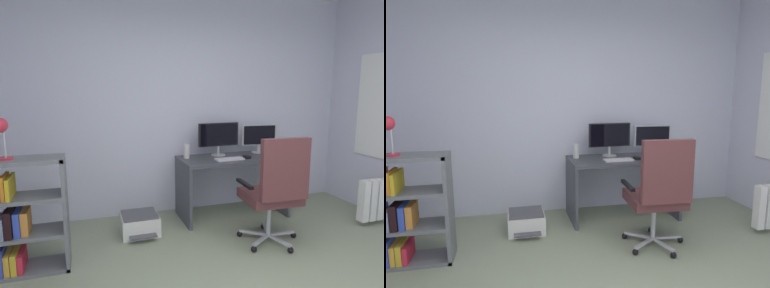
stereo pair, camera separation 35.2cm
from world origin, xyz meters
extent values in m
cube|color=silver|center=(0.00, 2.49, 1.39)|extent=(4.66, 0.10, 2.77)
cube|color=#41434B|center=(0.57, 2.03, 0.72)|extent=(1.30, 0.63, 0.04)
cube|color=#41434B|center=(-0.07, 2.03, 0.35)|extent=(0.04, 0.60, 0.71)
cube|color=#41434B|center=(1.20, 2.03, 0.35)|extent=(0.04, 0.60, 0.71)
cylinder|color=#B2B5B7|center=(0.45, 2.20, 0.75)|extent=(0.18, 0.18, 0.01)
cylinder|color=#B2B5B7|center=(0.45, 2.20, 0.81)|extent=(0.03, 0.03, 0.12)
cube|color=black|center=(0.45, 2.20, 1.01)|extent=(0.53, 0.06, 0.29)
cube|color=black|center=(0.45, 2.18, 1.01)|extent=(0.49, 0.03, 0.27)
cylinder|color=#B2B5B7|center=(1.02, 2.20, 0.75)|extent=(0.18, 0.18, 0.01)
cylinder|color=#B2B5B7|center=(1.02, 2.20, 0.81)|extent=(0.03, 0.03, 0.11)
cube|color=#B7BABC|center=(1.02, 2.20, 0.98)|extent=(0.47, 0.07, 0.26)
cube|color=black|center=(1.01, 2.18, 0.98)|extent=(0.44, 0.04, 0.24)
cube|color=silver|center=(0.47, 1.91, 0.75)|extent=(0.34, 0.14, 0.02)
cube|color=black|center=(0.70, 1.92, 0.76)|extent=(0.06, 0.10, 0.03)
cylinder|color=silver|center=(0.01, 2.15, 0.83)|extent=(0.07, 0.07, 0.17)
cube|color=#B7BABC|center=(0.77, 1.24, 0.07)|extent=(0.30, 0.05, 0.02)
sphere|color=black|center=(0.92, 1.23, 0.03)|extent=(0.06, 0.06, 0.06)
cube|color=#B7BABC|center=(0.67, 1.38, 0.07)|extent=(0.14, 0.29, 0.02)
sphere|color=black|center=(0.72, 1.52, 0.03)|extent=(0.06, 0.06, 0.06)
cube|color=#B7BABC|center=(0.50, 1.34, 0.07)|extent=(0.25, 0.21, 0.02)
sphere|color=black|center=(0.38, 1.43, 0.03)|extent=(0.06, 0.06, 0.06)
cube|color=#B7BABC|center=(0.49, 1.16, 0.07)|extent=(0.27, 0.19, 0.02)
sphere|color=black|center=(0.36, 1.08, 0.03)|extent=(0.06, 0.06, 0.06)
cube|color=#B7BABC|center=(0.65, 1.10, 0.07)|extent=(0.11, 0.30, 0.02)
sphere|color=black|center=(0.69, 0.95, 0.03)|extent=(0.06, 0.06, 0.06)
cylinder|color=#B7BABC|center=(0.62, 1.24, 0.26)|extent=(0.04, 0.04, 0.37)
cube|color=brown|center=(0.62, 1.24, 0.49)|extent=(0.55, 0.51, 0.10)
cube|color=brown|center=(0.60, 0.97, 0.83)|extent=(0.48, 0.10, 0.58)
cube|color=black|center=(0.34, 1.26, 0.64)|extent=(0.06, 0.34, 0.03)
cube|color=black|center=(0.89, 1.23, 0.64)|extent=(0.06, 0.34, 0.03)
cube|color=slate|center=(-1.34, 1.40, 0.50)|extent=(0.03, 0.32, 1.00)
cube|color=slate|center=(-1.70, 1.40, 0.98)|extent=(0.76, 0.32, 0.03)
cube|color=slate|center=(-1.70, 1.40, 0.02)|extent=(0.76, 0.32, 0.03)
cube|color=slate|center=(-1.70, 1.40, 0.34)|extent=(0.70, 0.32, 0.03)
cube|color=slate|center=(-1.70, 1.40, 0.66)|extent=(0.70, 0.32, 0.03)
cube|color=#3745AE|center=(-1.87, 1.40, 0.14)|extent=(0.06, 0.29, 0.22)
cube|color=gold|center=(-1.81, 1.40, 0.12)|extent=(0.04, 0.27, 0.17)
cube|color=gold|center=(-1.76, 1.40, 0.12)|extent=(0.05, 0.27, 0.18)
cube|color=red|center=(-1.71, 1.40, 0.11)|extent=(0.04, 0.27, 0.16)
cube|color=#7480A1|center=(-1.83, 1.40, 0.44)|extent=(0.04, 0.29, 0.18)
cube|color=black|center=(-1.77, 1.41, 0.47)|extent=(0.06, 0.29, 0.23)
cube|color=#324BB3|center=(-1.71, 1.40, 0.46)|extent=(0.05, 0.25, 0.21)
cube|color=orange|center=(-1.66, 1.41, 0.45)|extent=(0.06, 0.23, 0.20)
cube|color=#985A7C|center=(-1.83, 1.41, 0.75)|extent=(0.06, 0.24, 0.16)
cube|color=orange|center=(-1.79, 1.39, 0.77)|extent=(0.03, 0.24, 0.20)
cube|color=gold|center=(-1.75, 1.41, 0.77)|extent=(0.03, 0.30, 0.18)
cylinder|color=red|center=(-1.77, 1.40, 1.01)|extent=(0.11, 0.11, 0.02)
cylinder|color=silver|center=(-1.77, 1.40, 1.13)|extent=(0.01, 0.01, 0.23)
sphere|color=red|center=(-1.79, 1.40, 1.28)|extent=(0.12, 0.12, 0.12)
cube|color=silver|center=(-0.62, 1.85, 0.10)|extent=(0.40, 0.36, 0.21)
cube|color=#4C4C51|center=(-0.62, 1.85, 0.22)|extent=(0.37, 0.33, 0.02)
cube|color=#4C4C51|center=(-0.62, 1.63, 0.06)|extent=(0.28, 0.10, 0.01)
cube|color=white|center=(1.85, 1.25, 0.30)|extent=(0.08, 0.10, 0.48)
cube|color=white|center=(1.96, 1.25, 0.30)|extent=(0.08, 0.10, 0.48)
cube|color=white|center=(2.07, 1.25, 0.30)|extent=(0.08, 0.10, 0.48)
camera|label=1|loc=(-1.14, -1.57, 1.57)|focal=30.85mm
camera|label=2|loc=(-0.80, -1.67, 1.57)|focal=30.85mm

